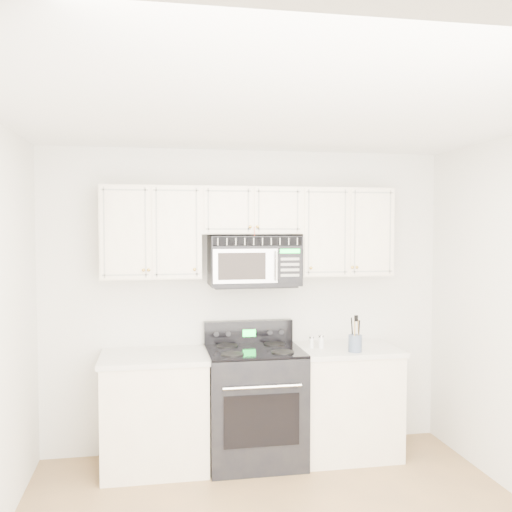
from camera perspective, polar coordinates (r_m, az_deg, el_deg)
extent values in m
cube|color=white|center=(3.31, 4.15, 14.42)|extent=(3.50, 3.50, 0.01)
cube|color=silver|center=(5.00, -0.92, -4.41)|extent=(3.50, 0.01, 2.60)
cube|color=silver|center=(1.73, 19.38, -18.90)|extent=(3.50, 0.01, 2.60)
cube|color=white|center=(4.82, -10.05, -15.24)|extent=(0.82, 0.63, 0.88)
cube|color=beige|center=(4.70, -10.10, -9.90)|extent=(0.86, 0.65, 0.04)
cube|color=black|center=(4.99, -10.01, -19.35)|extent=(0.82, 0.55, 0.10)
cube|color=white|center=(5.08, 8.92, -14.27)|extent=(0.82, 0.63, 0.88)
cube|color=beige|center=(4.96, 8.96, -9.19)|extent=(0.86, 0.65, 0.04)
cube|color=black|center=(5.24, 8.73, -18.22)|extent=(0.82, 0.55, 0.10)
cube|color=black|center=(4.87, -0.18, -14.77)|extent=(0.77, 0.66, 0.92)
cube|color=black|center=(4.56, 0.59, -16.15)|extent=(0.59, 0.01, 0.41)
cylinder|color=silver|center=(4.45, 0.66, -12.97)|extent=(0.61, 0.02, 0.02)
cube|color=black|center=(4.75, -0.18, -9.41)|extent=(0.77, 0.66, 0.02)
cube|color=black|center=(5.01, -0.77, -7.62)|extent=(0.77, 0.08, 0.20)
cube|color=#0CEB36|center=(4.96, -0.68, -7.72)|extent=(0.11, 0.00, 0.06)
cube|color=white|center=(4.73, -10.46, 2.35)|extent=(0.80, 0.33, 0.75)
cube|color=white|center=(5.00, 8.70, 2.39)|extent=(0.80, 0.33, 0.75)
cube|color=white|center=(4.80, -0.61, 4.55)|extent=(0.84, 0.33, 0.39)
sphere|color=gold|center=(4.55, -10.68, -1.39)|extent=(0.03, 0.03, 0.03)
sphere|color=gold|center=(4.57, -6.16, -1.35)|extent=(0.03, 0.03, 0.03)
sphere|color=gold|center=(4.73, 5.52, -1.19)|extent=(0.03, 0.03, 0.03)
sphere|color=gold|center=(4.84, 9.62, -1.13)|extent=(0.03, 0.03, 0.03)
sphere|color=gold|center=(4.61, -0.58, 2.94)|extent=(0.03, 0.03, 0.03)
sphere|color=gold|center=(4.62, 0.15, 2.94)|extent=(0.03, 0.03, 0.03)
cylinder|color=#C94623|center=(4.61, -0.15, 2.31)|extent=(0.01, 0.00, 0.10)
sphere|color=gold|center=(4.62, -0.15, 1.62)|extent=(0.03, 0.03, 0.03)
cube|color=black|center=(4.79, -0.20, -0.44)|extent=(0.75, 0.38, 0.42)
cube|color=#9E9D95|center=(4.60, 0.19, 1.46)|extent=(0.73, 0.01, 0.07)
cube|color=#A6A6A6|center=(4.58, -1.05, -1.02)|extent=(0.53, 0.01, 0.28)
cube|color=black|center=(4.57, -1.41, -1.03)|extent=(0.39, 0.01, 0.22)
cube|color=black|center=(4.66, 3.40, -0.96)|extent=(0.21, 0.01, 0.28)
cube|color=#0CEB36|center=(4.64, 3.43, 0.49)|extent=(0.17, 0.00, 0.03)
cylinder|color=silver|center=(4.60, 2.08, -1.01)|extent=(0.02, 0.02, 0.24)
cylinder|color=#45546D|center=(4.77, 9.88, -8.60)|extent=(0.11, 0.11, 0.14)
cylinder|color=olive|center=(4.77, 10.24, -7.75)|extent=(0.01, 0.01, 0.24)
cylinder|color=black|center=(4.77, 9.61, -7.61)|extent=(0.01, 0.01, 0.26)
cylinder|color=olive|center=(4.72, 9.83, -7.61)|extent=(0.01, 0.01, 0.28)
cylinder|color=black|center=(4.77, 10.24, -7.75)|extent=(0.01, 0.01, 0.24)
cylinder|color=silver|center=(4.87, 5.58, -8.67)|extent=(0.04, 0.04, 0.08)
cylinder|color=silver|center=(4.86, 5.58, -8.11)|extent=(0.04, 0.04, 0.02)
cylinder|color=silver|center=(4.86, 6.54, -8.61)|extent=(0.04, 0.04, 0.09)
cylinder|color=silver|center=(4.85, 6.54, -7.96)|extent=(0.05, 0.05, 0.02)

